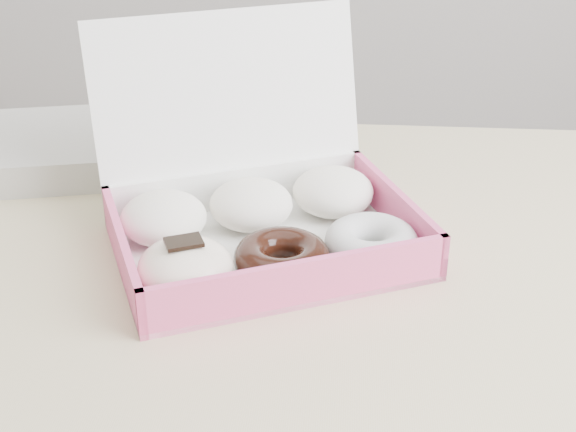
{
  "coord_description": "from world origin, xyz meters",
  "views": [
    {
      "loc": [
        -0.03,
        -0.8,
        1.22
      ],
      "look_at": [
        -0.09,
        -0.04,
        0.81
      ],
      "focal_mm": 50.0,
      "sensor_mm": 36.0,
      "label": 1
    }
  ],
  "objects": [
    {
      "name": "donut_box",
      "position": [
        -0.13,
        0.01,
        0.79
      ],
      "size": [
        0.42,
        0.4,
        0.24
      ],
      "rotation": [
        0.0,
        0.0,
        0.41
      ],
      "color": "white",
      "rests_on": "table"
    },
    {
      "name": "newspapers",
      "position": [
        -0.42,
        0.22,
        0.77
      ],
      "size": [
        0.32,
        0.28,
        0.04
      ],
      "primitive_type": "cube",
      "rotation": [
        0.0,
        0.0,
        0.23
      ],
      "color": "silver",
      "rests_on": "table"
    },
    {
      "name": "table",
      "position": [
        0.0,
        0.0,
        0.67
      ],
      "size": [
        1.2,
        0.8,
        0.75
      ],
      "color": "#C6B482",
      "rests_on": "ground"
    }
  ]
}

